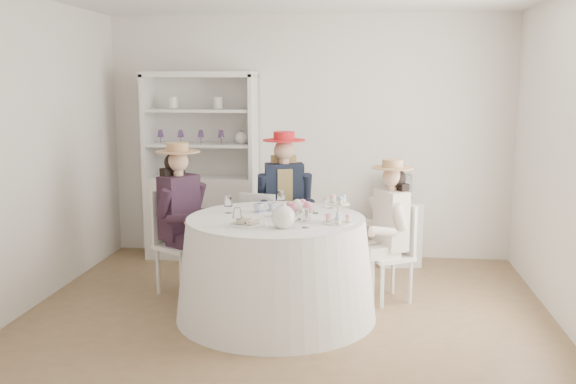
# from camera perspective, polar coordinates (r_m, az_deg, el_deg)

# --- Properties ---
(ground) EXTENTS (4.50, 4.50, 0.00)m
(ground) POSITION_cam_1_polar(r_m,az_deg,el_deg) (5.58, -0.13, -10.87)
(ground) COLOR brown
(ground) RESTS_ON ground
(wall_back) EXTENTS (4.50, 0.00, 4.50)m
(wall_back) POSITION_cam_1_polar(r_m,az_deg,el_deg) (7.24, 1.81, 4.88)
(wall_back) COLOR white
(wall_back) RESTS_ON ground
(wall_front) EXTENTS (4.50, 0.00, 4.50)m
(wall_front) POSITION_cam_1_polar(r_m,az_deg,el_deg) (3.30, -4.38, -1.01)
(wall_front) COLOR white
(wall_front) RESTS_ON ground
(wall_left) EXTENTS (0.00, 4.50, 4.50)m
(wall_left) POSITION_cam_1_polar(r_m,az_deg,el_deg) (5.96, -22.15, 3.12)
(wall_left) COLOR white
(wall_left) RESTS_ON ground
(wall_right) EXTENTS (0.00, 4.50, 4.50)m
(wall_right) POSITION_cam_1_polar(r_m,az_deg,el_deg) (5.46, 24.03, 2.44)
(wall_right) COLOR white
(wall_right) RESTS_ON ground
(tea_table) EXTENTS (1.69, 1.69, 0.85)m
(tea_table) POSITION_cam_1_polar(r_m,az_deg,el_deg) (5.44, -1.07, -6.70)
(tea_table) COLOR white
(tea_table) RESTS_ON ground
(hutch) EXTENTS (1.24, 0.49, 2.08)m
(hutch) POSITION_cam_1_polar(r_m,az_deg,el_deg) (7.28, -7.59, -0.03)
(hutch) COLOR silver
(hutch) RESTS_ON ground
(side_table) EXTENTS (0.52, 0.52, 0.69)m
(side_table) POSITION_cam_1_polar(r_m,az_deg,el_deg) (7.13, 9.68, -3.50)
(side_table) COLOR silver
(side_table) RESTS_ON ground
(hatbox) EXTENTS (0.34, 0.34, 0.29)m
(hatbox) POSITION_cam_1_polar(r_m,az_deg,el_deg) (7.03, 9.80, 0.39)
(hatbox) COLOR black
(hatbox) RESTS_ON side_table
(guest_left) EXTENTS (0.61, 0.56, 1.42)m
(guest_left) POSITION_cam_1_polar(r_m,az_deg,el_deg) (6.00, -9.48, -1.57)
(guest_left) COLOR silver
(guest_left) RESTS_ON ground
(guest_mid) EXTENTS (0.56, 0.59, 1.48)m
(guest_mid) POSITION_cam_1_polar(r_m,az_deg,el_deg) (6.38, -0.32, -0.40)
(guest_mid) COLOR silver
(guest_mid) RESTS_ON ground
(guest_right) EXTENTS (0.55, 0.51, 1.29)m
(guest_right) POSITION_cam_1_polar(r_m,az_deg,el_deg) (5.79, 8.95, -2.68)
(guest_right) COLOR silver
(guest_right) RESTS_ON ground
(spare_chair) EXTENTS (0.44, 0.44, 0.91)m
(spare_chair) POSITION_cam_1_polar(r_m,az_deg,el_deg) (6.31, -2.37, -3.78)
(spare_chair) COLOR silver
(spare_chair) RESTS_ON ground
(teacup_a) EXTENTS (0.11, 0.11, 0.07)m
(teacup_a) POSITION_cam_1_polar(r_m,az_deg,el_deg) (5.53, -2.61, -1.47)
(teacup_a) COLOR white
(teacup_a) RESTS_ON tea_table
(teacup_b) EXTENTS (0.09, 0.09, 0.07)m
(teacup_b) POSITION_cam_1_polar(r_m,az_deg,el_deg) (5.58, -1.42, -1.36)
(teacup_b) COLOR white
(teacup_b) RESTS_ON tea_table
(teacup_c) EXTENTS (0.12, 0.12, 0.07)m
(teacup_c) POSITION_cam_1_polar(r_m,az_deg,el_deg) (5.48, 1.59, -1.53)
(teacup_c) COLOR white
(teacup_c) RESTS_ON tea_table
(flower_bowl) EXTENTS (0.26, 0.26, 0.05)m
(flower_bowl) POSITION_cam_1_polar(r_m,az_deg,el_deg) (5.30, 1.30, -2.07)
(flower_bowl) COLOR white
(flower_bowl) RESTS_ON tea_table
(flower_arrangement) EXTENTS (0.20, 0.21, 0.08)m
(flower_arrangement) POSITION_cam_1_polar(r_m,az_deg,el_deg) (5.25, 1.08, -1.37)
(flower_arrangement) COLOR pink
(flower_arrangement) RESTS_ON tea_table
(table_teapot) EXTENTS (0.26, 0.19, 0.20)m
(table_teapot) POSITION_cam_1_polar(r_m,az_deg,el_deg) (4.93, -0.38, -2.26)
(table_teapot) COLOR white
(table_teapot) RESTS_ON tea_table
(sandwich_plate) EXTENTS (0.28, 0.28, 0.06)m
(sandwich_plate) POSITION_cam_1_polar(r_m,az_deg,el_deg) (5.05, -3.58, -2.77)
(sandwich_plate) COLOR white
(sandwich_plate) RESTS_ON tea_table
(cupcake_stand) EXTENTS (0.24, 0.24, 0.22)m
(cupcake_stand) POSITION_cam_1_polar(r_m,az_deg,el_deg) (5.12, 4.50, -1.88)
(cupcake_stand) COLOR white
(cupcake_stand) RESTS_ON tea_table
(stemware_set) EXTENTS (0.93, 0.90, 0.15)m
(stemware_set) POSITION_cam_1_polar(r_m,az_deg,el_deg) (5.31, -1.08, -1.49)
(stemware_set) COLOR white
(stemware_set) RESTS_ON tea_table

